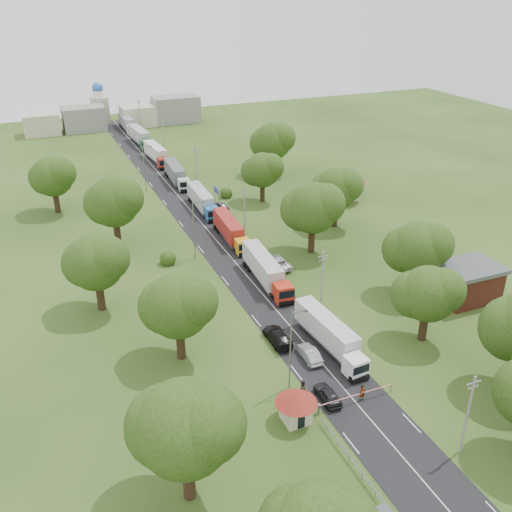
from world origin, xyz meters
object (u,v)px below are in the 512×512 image
truck_0 (330,335)px  pedestrian_near (362,393)px  boom_barrier (345,399)px  guard_booth (296,404)px  info_sign (217,194)px  car_lane_mid (309,354)px  car_lane_front (328,395)px

truck_0 → pedestrian_near: (-1.43, -9.69, -1.09)m
boom_barrier → guard_booth: guard_booth is taller
info_sign → car_lane_mid: 51.62m
car_lane_front → pedestrian_near: bearing=159.1°
guard_booth → info_sign: bearing=78.3°
car_lane_mid → pedestrian_near: (1.80, -8.75, 0.22)m
pedestrian_near → car_lane_mid: bearing=99.7°
boom_barrier → info_sign: 60.39m
guard_booth → truck_0: 13.56m
car_lane_front → guard_booth: bearing=20.2°
boom_barrier → info_sign: info_sign is taller
boom_barrier → car_lane_front: 1.96m
guard_booth → truck_0: truck_0 is taller
boom_barrier → guard_booth: (-5.84, -0.00, 1.27)m
guard_booth → info_sign: info_sign is taller
boom_barrier → info_sign: size_ratio=2.25×
car_lane_mid → info_sign: bearing=-94.4°
boom_barrier → pedestrian_near: pedestrian_near is taller
pedestrian_near → truck_0: bearing=79.6°
truck_0 → car_lane_mid: truck_0 is taller
boom_barrier → guard_booth: 5.98m
guard_booth → truck_0: (9.43, 9.75, -0.11)m
boom_barrier → car_lane_mid: bearing=87.7°
car_lane_front → car_lane_mid: 7.48m
car_lane_front → car_lane_mid: (1.61, 7.30, 0.01)m
boom_barrier → guard_booth: bearing=-180.0°
boom_barrier → info_sign: bearing=83.8°
truck_0 → car_lane_mid: size_ratio=3.10×
boom_barrier → guard_booth: size_ratio=2.10×
pedestrian_near → info_sign: bearing=83.8°
guard_booth → truck_0: size_ratio=0.31×
truck_0 → guard_booth: bearing=-134.0°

